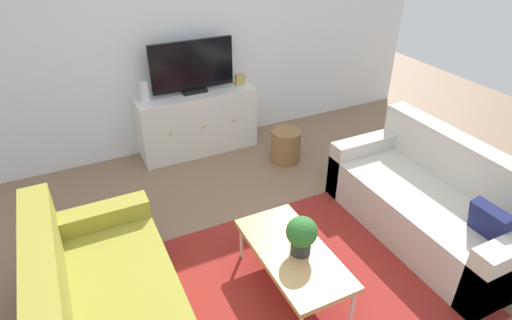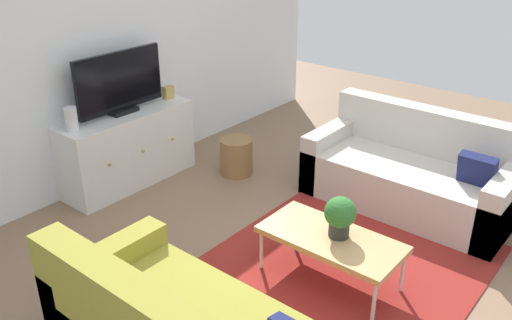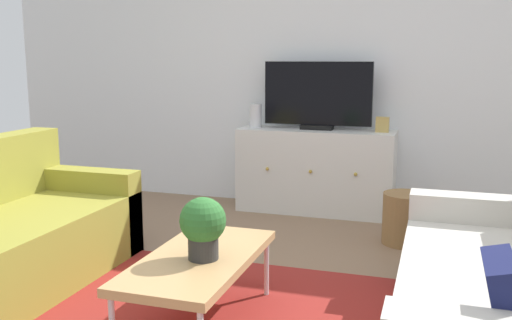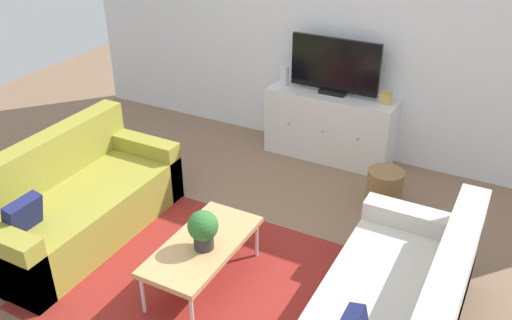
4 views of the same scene
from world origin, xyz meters
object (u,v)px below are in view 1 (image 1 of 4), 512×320
(potted_plant, at_px, (302,234))
(mantel_clock, at_px, (240,79))
(wicker_basket, at_px, (286,146))
(couch_right_side, at_px, (435,205))
(glass_vase, at_px, (144,92))
(coffee_table, at_px, (293,254))
(tv_console, at_px, (197,122))
(flat_screen_tv, at_px, (192,67))

(potted_plant, xyz_separation_m, mantel_clock, (0.62, 2.45, 0.25))
(wicker_basket, bearing_deg, couch_right_side, -70.94)
(glass_vase, bearing_deg, couch_right_side, -50.22)
(potted_plant, distance_m, mantel_clock, 2.54)
(coffee_table, relative_size, potted_plant, 3.33)
(coffee_table, height_order, glass_vase, glass_vase)
(glass_vase, bearing_deg, coffee_table, -78.76)
(glass_vase, bearing_deg, tv_console, -0.00)
(tv_console, bearing_deg, potted_plant, -91.14)
(couch_right_side, bearing_deg, tv_console, 120.67)
(potted_plant, height_order, wicker_basket, potted_plant)
(potted_plant, xyz_separation_m, flat_screen_tv, (0.05, 2.47, 0.48))
(potted_plant, bearing_deg, coffee_table, 138.59)
(tv_console, height_order, mantel_clock, mantel_clock)
(coffee_table, bearing_deg, tv_console, 87.90)
(couch_right_side, xyz_separation_m, glass_vase, (-1.98, 2.37, 0.56))
(flat_screen_tv, bearing_deg, mantel_clock, -2.01)
(couch_right_side, xyz_separation_m, flat_screen_tv, (-1.41, 2.39, 0.75))
(mantel_clock, height_order, wicker_basket, mantel_clock)
(glass_vase, bearing_deg, wicker_basket, -26.48)
(couch_right_side, xyz_separation_m, coffee_table, (-1.50, -0.04, 0.07))
(tv_console, distance_m, mantel_clock, 0.72)
(mantel_clock, xyz_separation_m, wicker_basket, (0.26, -0.70, -0.62))
(couch_right_side, relative_size, potted_plant, 5.92)
(glass_vase, bearing_deg, potted_plant, -78.03)
(glass_vase, bearing_deg, flat_screen_tv, 2.01)
(wicker_basket, bearing_deg, potted_plant, -116.54)
(tv_console, xyz_separation_m, mantel_clock, (0.57, 0.00, 0.44))
(potted_plant, bearing_deg, tv_console, 88.86)
(coffee_table, distance_m, flat_screen_tv, 2.53)
(coffee_table, distance_m, glass_vase, 2.51)
(potted_plant, height_order, flat_screen_tv, flat_screen_tv)
(tv_console, relative_size, mantel_clock, 10.59)
(couch_right_side, relative_size, coffee_table, 1.78)
(potted_plant, relative_size, mantel_clock, 2.39)
(coffee_table, xyz_separation_m, wicker_basket, (0.92, 1.72, -0.17))
(flat_screen_tv, height_order, wicker_basket, flat_screen_tv)
(mantel_clock, bearing_deg, coffee_table, -105.23)
(coffee_table, bearing_deg, couch_right_side, 1.57)
(mantel_clock, bearing_deg, glass_vase, 180.00)
(coffee_table, distance_m, wicker_basket, 1.96)
(flat_screen_tv, distance_m, glass_vase, 0.60)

